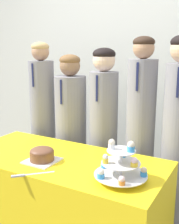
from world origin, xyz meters
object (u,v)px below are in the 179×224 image
(round_cake, at_px, (42,154))
(student_4, at_px, (177,141))
(cupcake_stand, at_px, (121,164))
(student_2, at_px, (103,136))
(student_0, at_px, (43,124))
(cake_knife, at_px, (26,175))
(student_1, at_px, (71,136))
(student_3, at_px, (140,138))

(round_cake, distance_m, student_4, 1.06)
(cupcake_stand, distance_m, student_2, 0.84)
(student_0, bearing_deg, round_cake, -51.95)
(cake_knife, xyz_separation_m, cupcake_stand, (0.56, 0.24, 0.10))
(student_0, relative_size, student_4, 0.98)
(cupcake_stand, xyz_separation_m, student_1, (-0.82, 0.70, -0.14))
(cake_knife, distance_m, cupcake_stand, 0.62)
(cake_knife, distance_m, student_3, 1.03)
(cupcake_stand, height_order, student_3, student_3)
(round_cake, relative_size, student_4, 0.13)
(round_cake, relative_size, student_1, 0.15)
(cupcake_stand, relative_size, student_4, 0.20)
(student_0, distance_m, student_4, 1.35)
(student_1, xyz_separation_m, student_2, (0.35, -0.00, 0.05))
(cupcake_stand, relative_size, student_3, 0.20)
(cake_knife, height_order, cupcake_stand, cupcake_stand)
(student_1, height_order, student_3, student_3)
(student_1, bearing_deg, student_0, -180.00)
(cupcake_stand, distance_m, student_4, 0.72)
(student_0, bearing_deg, student_1, 0.00)
(round_cake, xyz_separation_m, student_3, (0.49, 0.70, 0.00))
(round_cake, height_order, student_0, student_0)
(cupcake_stand, height_order, student_1, student_1)
(student_2, relative_size, student_4, 0.94)
(cupcake_stand, distance_m, student_1, 1.08)
(student_3, xyz_separation_m, student_4, (0.31, 0.00, 0.02))
(student_1, distance_m, student_4, 1.01)
(student_2, distance_m, student_3, 0.35)
(student_1, distance_m, student_2, 0.35)
(student_3, bearing_deg, cake_knife, -115.19)
(student_1, height_order, student_4, student_4)
(student_1, height_order, student_2, student_2)
(student_0, height_order, student_4, student_4)
(cupcake_stand, distance_m, student_3, 0.71)
(cupcake_stand, relative_size, student_1, 0.22)
(student_3, bearing_deg, student_1, 180.00)
(round_cake, bearing_deg, student_1, 106.57)
(cake_knife, bearing_deg, student_2, 39.59)
(student_0, xyz_separation_m, student_2, (0.69, 0.00, -0.02))
(student_2, bearing_deg, round_cake, -101.45)
(cake_knife, distance_m, student_0, 1.11)
(cake_knife, height_order, student_0, student_0)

